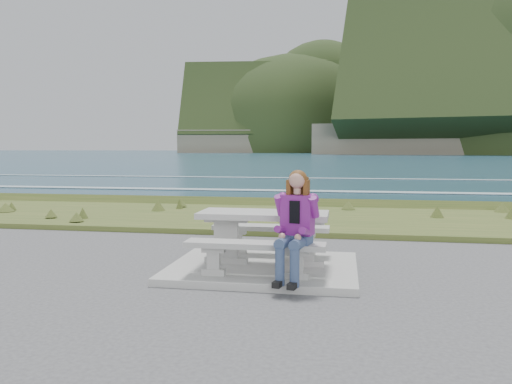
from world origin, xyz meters
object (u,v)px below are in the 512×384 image
at_px(picnic_table, 264,224).
at_px(bench_landward, 255,250).
at_px(seated_woman, 294,241).
at_px(bench_seaward, 271,232).

relative_size(picnic_table, bench_landward, 1.00).
bearing_deg(seated_woman, bench_seaward, 120.94).
height_order(bench_landward, seated_woman, seated_woman).
xyz_separation_m(picnic_table, bench_seaward, (0.00, 0.70, -0.23)).
relative_size(picnic_table, seated_woman, 1.31).
bearing_deg(bench_landward, seated_woman, -14.09).
xyz_separation_m(bench_landward, seated_woman, (0.51, -0.13, 0.16)).
height_order(picnic_table, bench_seaward, picnic_table).
xyz_separation_m(bench_seaward, seated_woman, (0.51, -1.53, 0.16)).
height_order(bench_seaward, seated_woman, seated_woman).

